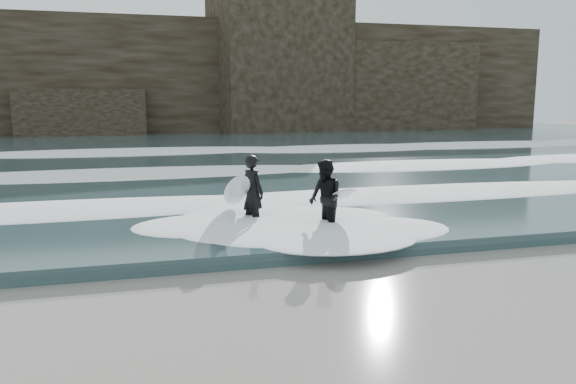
# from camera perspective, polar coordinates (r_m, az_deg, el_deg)

# --- Properties ---
(ground) EXTENTS (120.00, 120.00, 0.00)m
(ground) POSITION_cam_1_polar(r_m,az_deg,el_deg) (8.71, 12.08, -12.53)
(ground) COLOR olive
(ground) RESTS_ON ground
(sea) EXTENTS (90.00, 52.00, 0.30)m
(sea) POSITION_cam_1_polar(r_m,az_deg,el_deg) (36.49, -9.07, 4.49)
(sea) COLOR #2B4347
(sea) RESTS_ON ground
(headland) EXTENTS (70.00, 9.00, 10.00)m
(headland) POSITION_cam_1_polar(r_m,az_deg,el_deg) (53.32, -11.18, 11.18)
(headland) COLOR black
(headland) RESTS_ON ground
(foam_near) EXTENTS (60.00, 3.20, 0.20)m
(foam_near) POSITION_cam_1_polar(r_m,az_deg,el_deg) (16.83, -1.88, -0.23)
(foam_near) COLOR white
(foam_near) RESTS_ON sea
(foam_mid) EXTENTS (60.00, 4.00, 0.24)m
(foam_mid) POSITION_cam_1_polar(r_m,az_deg,el_deg) (23.63, -5.75, 2.58)
(foam_mid) COLOR white
(foam_mid) RESTS_ON sea
(foam_far) EXTENTS (60.00, 4.80, 0.30)m
(foam_far) POSITION_cam_1_polar(r_m,az_deg,el_deg) (32.50, -8.34, 4.45)
(foam_far) COLOR white
(foam_far) RESTS_ON sea
(surfer_left) EXTENTS (1.12, 2.11, 1.86)m
(surfer_left) POSITION_cam_1_polar(r_m,az_deg,el_deg) (14.00, -3.97, 0.02)
(surfer_left) COLOR black
(surfer_left) RESTS_ON ground
(surfer_right) EXTENTS (1.24, 1.94, 1.83)m
(surfer_right) POSITION_cam_1_polar(r_m,az_deg,el_deg) (13.24, 3.95, -0.62)
(surfer_right) COLOR black
(surfer_right) RESTS_ON ground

